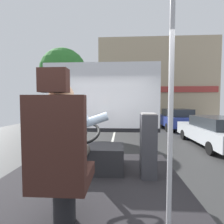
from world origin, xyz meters
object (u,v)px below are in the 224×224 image
fare_box (148,145)px  parked_car_blue (176,118)px  parked_car_silver (215,131)px  bus_driver (65,138)px  steering_console (89,157)px  handrail_pole (171,105)px  driver_seat (60,163)px

fare_box → parked_car_blue: (3.60, 10.00, -0.51)m
parked_car_silver → parked_car_blue: parked_car_blue is taller
bus_driver → fare_box: bus_driver is taller
steering_console → parked_car_blue: steering_console is taller
bus_driver → parked_car_blue: bus_driver is taller
bus_driver → handrail_pole: 0.99m
driver_seat → fare_box: bearing=50.0°
handrail_pole → fare_box: handrail_pole is taller
parked_car_blue → fare_box: bearing=-109.8°
bus_driver → handrail_pole: handrail_pole is taller
fare_box → handrail_pole: bearing=-88.0°
driver_seat → steering_console: bearing=90.0°
bus_driver → steering_console: bus_driver is taller
driver_seat → parked_car_silver: (4.58, 6.06, -0.71)m
parked_car_blue → steering_console: bearing=-114.7°
driver_seat → parked_car_silver: size_ratio=0.32×
steering_console → fare_box: bearing=-11.2°
handrail_pole → fare_box: 1.14m
fare_box → parked_car_blue: size_ratio=0.23×
steering_console → parked_car_silver: steering_console is taller
fare_box → bus_driver: bearing=-133.4°
steering_console → handrail_pole: (0.94, -1.15, 0.85)m
bus_driver → steering_console: 1.27m
bus_driver → parked_car_silver: 7.56m
parked_car_silver → bus_driver: bearing=-127.6°
handrail_pole → parked_car_blue: size_ratio=0.52×
steering_console → parked_car_silver: (4.58, 4.81, -0.35)m
handrail_pole → fare_box: bearing=92.0°
bus_driver → steering_console: bearing=90.0°
fare_box → driver_seat: bearing=-130.0°
bus_driver → handrail_pole: size_ratio=0.37×
bus_driver → parked_car_silver: bearing=52.4°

